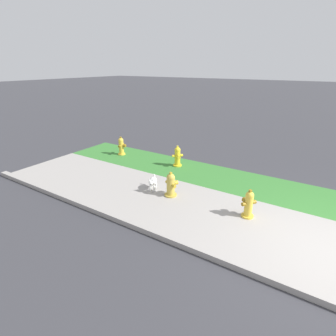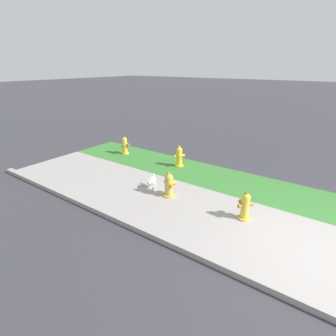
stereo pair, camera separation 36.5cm
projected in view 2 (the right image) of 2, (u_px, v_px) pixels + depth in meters
The scene contains 8 objects.
ground_plane at pixel (332, 260), 4.69m from camera, with size 120.00×120.00×0.00m, color #38383D.
sidewalk_pavement at pixel (332, 260), 4.69m from camera, with size 18.00×2.52×0.01m, color #9E9993.
street_curb at pixel (323, 311), 3.65m from camera, with size 18.00×0.16×0.12m, color #9E9993.
fire_hydrant_far_end at pixel (245, 206), 5.82m from camera, with size 0.33×0.34×0.69m.
fire_hydrant_across_street at pixel (169, 185), 6.87m from camera, with size 0.39×0.38×0.68m.
fire_hydrant_near_corner at pixel (125, 146), 10.14m from camera, with size 0.34×0.37×0.71m.
fire_hydrant_by_grass_verge at pixel (179, 157), 8.90m from camera, with size 0.34×0.34×0.72m.
small_white_dog at pixel (152, 181), 7.25m from camera, with size 0.34×0.49×0.43m.
Camera 2 is at (-0.22, -4.76, 3.26)m, focal length 28.00 mm.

